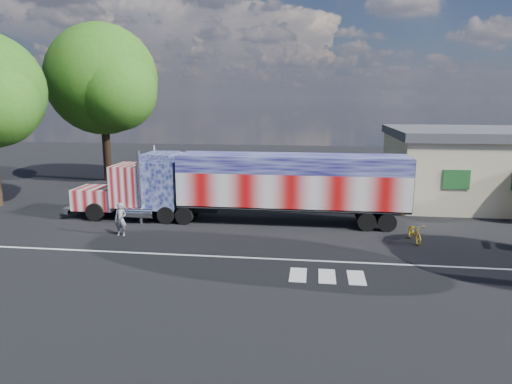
# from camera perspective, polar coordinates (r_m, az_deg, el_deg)

# --- Properties ---
(ground) EXTENTS (100.00, 100.00, 0.00)m
(ground) POSITION_cam_1_polar(r_m,az_deg,el_deg) (24.24, -0.92, -5.81)
(ground) COLOR black
(lane_markings) EXTENTS (30.00, 2.67, 0.01)m
(lane_markings) POSITION_cam_1_polar(r_m,az_deg,el_deg) (20.51, 2.31, -9.09)
(lane_markings) COLOR silver
(lane_markings) RESTS_ON ground
(semi_truck) EXTENTS (20.46, 3.23, 4.36)m
(semi_truck) POSITION_cam_1_polar(r_m,az_deg,el_deg) (27.05, -0.84, 0.92)
(semi_truck) COLOR black
(semi_truck) RESTS_ON ground
(coach_bus) EXTENTS (10.83, 2.52, 3.15)m
(coach_bus) POSITION_cam_1_polar(r_m,az_deg,el_deg) (34.44, -2.58, 2.16)
(coach_bus) COLOR silver
(coach_bus) RESTS_ON ground
(woman) EXTENTS (0.68, 0.46, 1.80)m
(woman) POSITION_cam_1_polar(r_m,az_deg,el_deg) (25.56, -16.57, -3.29)
(woman) COLOR slate
(woman) RESTS_ON ground
(bicycle) EXTENTS (0.85, 1.95, 0.99)m
(bicycle) POSITION_cam_1_polar(r_m,az_deg,el_deg) (24.94, 19.22, -4.78)
(bicycle) COLOR gold
(bicycle) RESTS_ON ground
(tree_nw_a) EXTENTS (10.03, 9.55, 13.70)m
(tree_nw_a) POSITION_cam_1_polar(r_m,az_deg,el_deg) (42.89, -18.52, 13.13)
(tree_nw_a) COLOR black
(tree_nw_a) RESTS_ON ground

